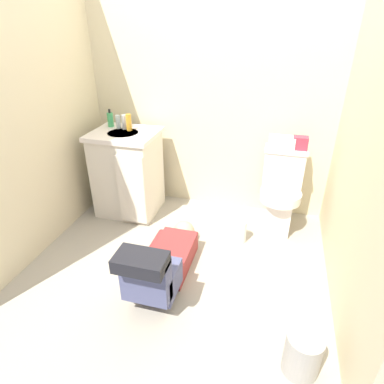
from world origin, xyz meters
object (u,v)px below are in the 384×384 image
(vanity_cabinet, at_px, (128,172))
(bottle_white, at_px, (124,122))
(toilet, at_px, (281,192))
(trash_can, at_px, (303,354))
(tissue_box, at_px, (282,142))
(bottle_clear, at_px, (118,122))
(person_plumber, at_px, (163,262))
(soap_dispenser, at_px, (110,120))
(paper_towel_roll, at_px, (240,231))
(toiletry_bag, at_px, (300,143))
(bottle_amber, at_px, (129,122))
(faucet, at_px, (130,122))

(vanity_cabinet, relative_size, bottle_white, 6.11)
(toilet, distance_m, bottle_white, 1.56)
(bottle_white, height_order, trash_can, bottle_white)
(tissue_box, distance_m, bottle_clear, 1.50)
(person_plumber, relative_size, soap_dispenser, 6.42)
(paper_towel_roll, bearing_deg, bottle_white, 164.16)
(soap_dispenser, height_order, paper_towel_roll, soap_dispenser)
(vanity_cabinet, relative_size, trash_can, 3.14)
(toilet, height_order, paper_towel_roll, toilet)
(soap_dispenser, distance_m, bottle_clear, 0.10)
(toilet, height_order, vanity_cabinet, vanity_cabinet)
(tissue_box, bearing_deg, toiletry_bag, 0.00)
(vanity_cabinet, distance_m, paper_towel_roll, 1.21)
(bottle_amber, bearing_deg, person_plumber, -56.01)
(bottle_white, bearing_deg, vanity_cabinet, -68.31)
(vanity_cabinet, xyz_separation_m, soap_dispenser, (-0.19, 0.13, 0.47))
(person_plumber, bearing_deg, toiletry_bag, 49.90)
(vanity_cabinet, bearing_deg, faucet, 91.31)
(soap_dispenser, relative_size, bottle_amber, 1.10)
(soap_dispenser, distance_m, bottle_white, 0.16)
(toilet, xyz_separation_m, bottle_clear, (-1.54, 0.02, 0.51))
(tissue_box, relative_size, bottle_amber, 1.46)
(bottle_amber, bearing_deg, toiletry_bag, 3.92)
(toiletry_bag, bearing_deg, bottle_white, -177.23)
(soap_dispenser, distance_m, trash_can, 2.46)
(toiletry_bag, height_order, trash_can, toiletry_bag)
(person_plumber, distance_m, bottle_clear, 1.43)
(toiletry_bag, bearing_deg, trash_can, -86.81)
(soap_dispenser, xyz_separation_m, bottle_white, (0.16, -0.04, -0.00))
(toiletry_bag, relative_size, bottle_clear, 1.00)
(faucet, bearing_deg, toilet, -2.84)
(faucet, relative_size, paper_towel_roll, 0.48)
(faucet, bearing_deg, toiletry_bag, 0.70)
(toilet, xyz_separation_m, soap_dispenser, (-1.63, 0.05, 0.52))
(soap_dispenser, height_order, bottle_amber, soap_dispenser)
(faucet, distance_m, bottle_amber, 0.09)
(soap_dispenser, bearing_deg, faucet, 6.01)
(vanity_cabinet, height_order, bottle_clear, bottle_clear)
(toilet, relative_size, paper_towel_roll, 3.63)
(trash_can, bearing_deg, toiletry_bag, 93.19)
(person_plumber, xyz_separation_m, bottle_clear, (-0.76, 0.98, 0.71))
(toilet, xyz_separation_m, person_plumber, (-0.78, -0.96, -0.19))
(soap_dispenser, xyz_separation_m, paper_towel_roll, (1.33, -0.37, -0.78))
(toilet, xyz_separation_m, vanity_cabinet, (-1.44, -0.07, 0.05))
(soap_dispenser, distance_m, bottle_amber, 0.23)
(faucet, bearing_deg, trash_can, -42.43)
(toiletry_bag, distance_m, soap_dispenser, 1.74)
(toilet, bearing_deg, person_plumber, -129.07)
(vanity_cabinet, bearing_deg, soap_dispenser, 146.90)
(tissue_box, height_order, trash_can, tissue_box)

